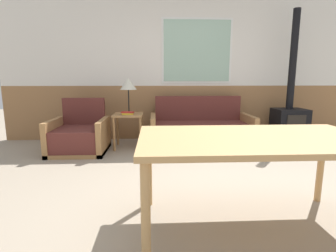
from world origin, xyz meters
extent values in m
plane|color=gray|center=(0.00, 0.00, 0.00)|extent=(16.00, 16.00, 0.00)
cube|color=#996B42|center=(0.00, 2.63, 0.52)|extent=(7.20, 0.06, 1.04)
cube|color=silver|center=(0.00, 2.63, 1.87)|extent=(7.20, 0.06, 1.66)
cube|color=white|center=(0.07, 2.59, 1.69)|extent=(1.33, 0.01, 1.20)
cube|color=#99BCA8|center=(0.07, 2.58, 1.69)|extent=(1.25, 0.02, 1.12)
cube|color=#9E7042|center=(0.07, 1.98, 0.03)|extent=(1.75, 0.85, 0.06)
cube|color=#5B2823|center=(0.07, 1.96, 0.23)|extent=(1.59, 0.77, 0.35)
cube|color=#5B2823|center=(0.07, 2.36, 0.63)|extent=(1.59, 0.10, 0.45)
cube|color=#9E7042|center=(-0.76, 1.98, 0.27)|extent=(0.08, 0.85, 0.55)
cube|color=#9E7042|center=(0.91, 1.98, 0.27)|extent=(0.08, 0.85, 0.55)
cube|color=#9E7042|center=(-1.96, 1.71, 0.03)|extent=(0.86, 0.85, 0.06)
cube|color=#5B2823|center=(-1.96, 1.69, 0.23)|extent=(0.70, 0.77, 0.34)
cube|color=#5B2823|center=(-1.96, 2.08, 0.62)|extent=(0.70, 0.10, 0.45)
cube|color=#9E7042|center=(-2.35, 1.71, 0.27)|extent=(0.08, 0.85, 0.54)
cube|color=#9E7042|center=(-1.56, 1.71, 0.27)|extent=(0.08, 0.85, 0.54)
cube|color=#9E7042|center=(-1.18, 1.93, 0.57)|extent=(0.49, 0.49, 0.03)
cylinder|color=#9E7042|center=(-1.40, 1.72, 0.28)|extent=(0.04, 0.04, 0.56)
cylinder|color=#9E7042|center=(-0.97, 1.72, 0.28)|extent=(0.04, 0.04, 0.56)
cylinder|color=#9E7042|center=(-1.40, 2.15, 0.28)|extent=(0.04, 0.04, 0.56)
cylinder|color=#9E7042|center=(-0.97, 2.15, 0.28)|extent=(0.04, 0.04, 0.56)
cylinder|color=black|center=(-1.18, 2.02, 0.60)|extent=(0.16, 0.16, 0.02)
cylinder|color=black|center=(-1.18, 2.02, 0.80)|extent=(0.02, 0.02, 0.38)
cone|color=beige|center=(-1.18, 2.02, 1.09)|extent=(0.28, 0.28, 0.20)
cube|color=gold|center=(-1.18, 1.85, 0.60)|extent=(0.18, 0.14, 0.03)
cube|color=#B22823|center=(-1.18, 1.85, 0.63)|extent=(0.22, 0.14, 0.02)
cube|color=tan|center=(0.02, -0.60, 0.73)|extent=(1.76, 0.97, 0.04)
cylinder|color=tan|center=(-0.80, -1.02, 0.35)|extent=(0.06, 0.06, 0.71)
cylinder|color=tan|center=(-0.80, -0.17, 0.35)|extent=(0.06, 0.06, 0.71)
cylinder|color=tan|center=(0.84, -0.17, 0.35)|extent=(0.06, 0.06, 0.71)
cylinder|color=black|center=(1.51, 1.93, 0.05)|extent=(0.04, 0.04, 0.10)
cylinder|color=black|center=(1.95, 1.93, 0.05)|extent=(0.04, 0.04, 0.10)
cylinder|color=black|center=(1.51, 2.31, 0.05)|extent=(0.04, 0.04, 0.10)
cylinder|color=black|center=(1.95, 2.31, 0.05)|extent=(0.04, 0.04, 0.10)
cube|color=black|center=(1.73, 2.12, 0.37)|extent=(0.55, 0.47, 0.53)
cube|color=black|center=(1.73, 1.88, 0.37)|extent=(0.33, 0.01, 0.37)
cylinder|color=black|center=(1.73, 2.17, 1.50)|extent=(0.12, 0.12, 1.73)
camera|label=1|loc=(-0.74, -2.48, 1.17)|focal=28.00mm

